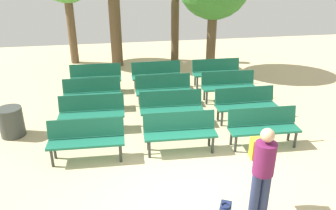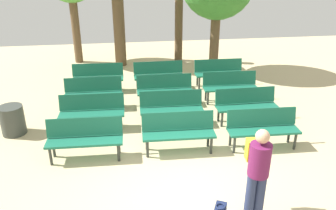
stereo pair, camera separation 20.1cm
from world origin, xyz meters
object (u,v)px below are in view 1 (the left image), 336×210
object	(u,v)px
bench_r0_c1	(180,130)
trash_bin	(11,122)
tree_0	(175,21)
visitor_with_backpack	(262,167)
bench_r1_c0	(92,111)
bench_r2_c0	(92,92)
bench_r3_c0	(96,77)
bench_r2_c1	(164,88)
bench_r3_c2	(217,71)
bench_r1_c1	(171,106)
bench_r3_c1	(157,74)
bench_r0_c2	(263,125)
bench_r2_c2	(228,84)
bench_r0_c0	(86,138)
bench_r1_c2	(246,102)

from	to	relation	value
bench_r0_c1	trash_bin	size ratio (longest dim) A/B	2.25
tree_0	visitor_with_backpack	bearing A→B (deg)	-91.88
bench_r0_c1	bench_r1_c0	world-z (taller)	same
bench_r2_c0	bench_r3_c0	world-z (taller)	same
bench_r2_c1	bench_r2_c0	bearing A→B (deg)	-179.81
bench_r2_c0	bench_r3_c2	xyz separation A→B (m)	(4.01, 1.26, 0.00)
bench_r1_c1	bench_r3_c1	distance (m)	2.60
bench_r0_c2	bench_r2_c2	world-z (taller)	same
bench_r2_c2	trash_bin	size ratio (longest dim) A/B	2.25
bench_r1_c0	bench_r2_c1	world-z (taller)	same
bench_r3_c0	bench_r0_c0	bearing A→B (deg)	-89.41
bench_r2_c0	bench_r3_c1	size ratio (longest dim) A/B	1.00
bench_r2_c1	bench_r1_c1	bearing A→B (deg)	-88.93
bench_r2_c0	bench_r2_c1	distance (m)	2.03
tree_0	trash_bin	xyz separation A→B (m)	(-5.05, -5.64, -1.26)
bench_r0_c2	bench_r1_c0	distance (m)	4.12
bench_r1_c1	bench_r3_c0	xyz separation A→B (m)	(-1.96, 2.64, 0.00)
bench_r0_c1	bench_r1_c0	size ratio (longest dim) A/B	1.00
bench_r2_c1	bench_r3_c1	distance (m)	1.32
bench_r0_c0	bench_r3_c0	bearing A→B (deg)	90.51
bench_r0_c2	bench_r2_c1	size ratio (longest dim) A/B	1.00
bench_r1_c2	bench_r2_c0	size ratio (longest dim) A/B	1.00
tree_0	bench_r1_c1	bearing A→B (deg)	-101.47
bench_r0_c1	bench_r2_c2	xyz separation A→B (m)	(1.99, 2.56, 0.00)
bench_r3_c1	bench_r3_c2	distance (m)	2.00
bench_r3_c0	visitor_with_backpack	distance (m)	6.81
bench_r3_c0	bench_r1_c2	bearing A→B (deg)	-32.94
bench_r2_c1	bench_r0_c0	bearing A→B (deg)	-127.49
visitor_with_backpack	bench_r0_c0	bearing A→B (deg)	-33.15
bench_r0_c1	bench_r1_c1	xyz separation A→B (m)	(0.04, 1.29, 0.00)
bench_r0_c1	bench_r0_c2	size ratio (longest dim) A/B	1.00
visitor_with_backpack	bench_r0_c2	bearing A→B (deg)	-110.91
bench_r1_c2	bench_r1_c1	bearing A→B (deg)	176.98
bench_r0_c2	bench_r2_c1	xyz separation A→B (m)	(-1.88, 2.66, 0.00)
bench_r1_c1	trash_bin	bearing A→B (deg)	-178.48
bench_r1_c1	bench_r2_c2	size ratio (longest dim) A/B	1.00
bench_r1_c1	bench_r3_c2	size ratio (longest dim) A/B	1.01
bench_r0_c1	bench_r1_c0	xyz separation A→B (m)	(-1.95, 1.34, 0.00)
trash_bin	bench_r3_c0	bearing A→B (deg)	53.45
bench_r1_c1	visitor_with_backpack	bearing A→B (deg)	-74.55
bench_r2_c0	trash_bin	world-z (taller)	bench_r2_c0
bench_r0_c2	visitor_with_backpack	bearing A→B (deg)	-113.59
bench_r3_c1	tree_0	size ratio (longest dim) A/B	0.50
bench_r3_c2	tree_0	world-z (taller)	tree_0
visitor_with_backpack	trash_bin	distance (m)	5.97
bench_r2_c0	bench_r2_c1	xyz separation A→B (m)	(2.03, -0.03, 0.00)
visitor_with_backpack	bench_r1_c0	bearing A→B (deg)	-47.20
bench_r2_c2	tree_0	size ratio (longest dim) A/B	0.50
bench_r2_c0	visitor_with_backpack	bearing A→B (deg)	-58.68
bench_r2_c0	bench_r3_c0	size ratio (longest dim) A/B	0.99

